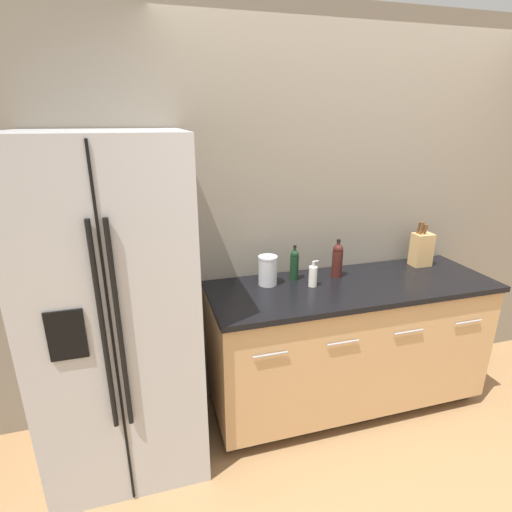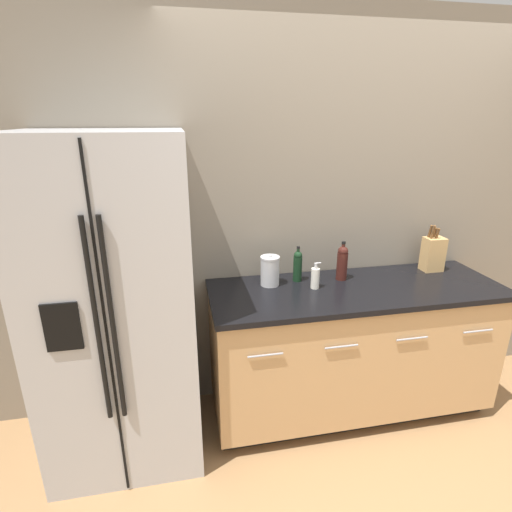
{
  "view_description": "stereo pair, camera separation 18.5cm",
  "coord_description": "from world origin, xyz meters",
  "px_view_note": "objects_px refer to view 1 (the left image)",
  "views": [
    {
      "loc": [
        -1.37,
        -1.23,
        1.94
      ],
      "look_at": [
        -0.76,
        0.89,
        1.18
      ],
      "focal_mm": 28.0,
      "sensor_mm": 36.0,
      "label": 1
    },
    {
      "loc": [
        -1.19,
        -1.27,
        1.94
      ],
      "look_at": [
        -0.76,
        0.89,
        1.18
      ],
      "focal_mm": 28.0,
      "sensor_mm": 36.0,
      "label": 2
    }
  ],
  "objects_px": {
    "knife_block": "(422,249)",
    "oil_bottle": "(294,264)",
    "refrigerator": "(117,313)",
    "steel_canister": "(268,270)",
    "wine_bottle": "(337,260)",
    "soap_dispenser": "(313,276)"
  },
  "relations": [
    {
      "from": "steel_canister",
      "to": "oil_bottle",
      "type": "bearing_deg",
      "value": 8.9
    },
    {
      "from": "wine_bottle",
      "to": "soap_dispenser",
      "type": "xyz_separation_m",
      "value": [
        -0.22,
        -0.1,
        -0.05
      ]
    },
    {
      "from": "soap_dispenser",
      "to": "steel_canister",
      "type": "bearing_deg",
      "value": 158.03
    },
    {
      "from": "knife_block",
      "to": "soap_dispenser",
      "type": "xyz_separation_m",
      "value": [
        -0.9,
        -0.14,
        -0.05
      ]
    },
    {
      "from": "wine_bottle",
      "to": "knife_block",
      "type": "bearing_deg",
      "value": 2.64
    },
    {
      "from": "oil_bottle",
      "to": "steel_canister",
      "type": "distance_m",
      "value": 0.19
    },
    {
      "from": "refrigerator",
      "to": "knife_block",
      "type": "xyz_separation_m",
      "value": [
        2.08,
        0.21,
        0.11
      ]
    },
    {
      "from": "refrigerator",
      "to": "knife_block",
      "type": "height_order",
      "value": "refrigerator"
    },
    {
      "from": "refrigerator",
      "to": "soap_dispenser",
      "type": "relative_size",
      "value": 11.04
    },
    {
      "from": "wine_bottle",
      "to": "steel_canister",
      "type": "relative_size",
      "value": 1.27
    },
    {
      "from": "refrigerator",
      "to": "steel_canister",
      "type": "relative_size",
      "value": 9.15
    },
    {
      "from": "oil_bottle",
      "to": "refrigerator",
      "type": "bearing_deg",
      "value": -169.17
    },
    {
      "from": "wine_bottle",
      "to": "soap_dispenser",
      "type": "distance_m",
      "value": 0.25
    },
    {
      "from": "wine_bottle",
      "to": "steel_canister",
      "type": "height_order",
      "value": "wine_bottle"
    },
    {
      "from": "knife_block",
      "to": "oil_bottle",
      "type": "xyz_separation_m",
      "value": [
        -0.98,
        0.0,
        -0.02
      ]
    },
    {
      "from": "knife_block",
      "to": "oil_bottle",
      "type": "height_order",
      "value": "knife_block"
    },
    {
      "from": "knife_block",
      "to": "oil_bottle",
      "type": "relative_size",
      "value": 1.4
    },
    {
      "from": "knife_block",
      "to": "wine_bottle",
      "type": "xyz_separation_m",
      "value": [
        -0.68,
        -0.03,
        -0.0
      ]
    },
    {
      "from": "refrigerator",
      "to": "oil_bottle",
      "type": "bearing_deg",
      "value": 10.83
    },
    {
      "from": "refrigerator",
      "to": "steel_canister",
      "type": "bearing_deg",
      "value": 11.23
    },
    {
      "from": "soap_dispenser",
      "to": "oil_bottle",
      "type": "distance_m",
      "value": 0.16
    },
    {
      "from": "wine_bottle",
      "to": "oil_bottle",
      "type": "distance_m",
      "value": 0.3
    }
  ]
}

